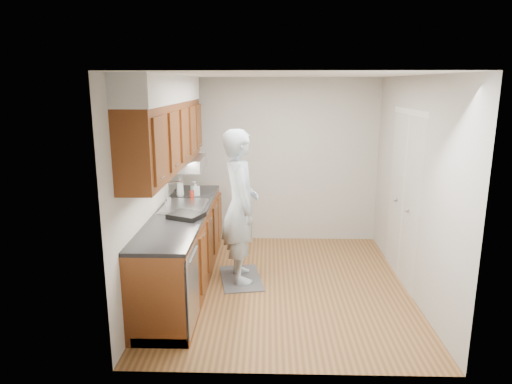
# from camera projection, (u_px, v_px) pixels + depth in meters

# --- Properties ---
(floor) EXTENTS (3.50, 3.50, 0.00)m
(floor) POSITION_uv_depth(u_px,v_px,m) (282.00, 285.00, 5.58)
(floor) COLOR olive
(floor) RESTS_ON ground
(ceiling) EXTENTS (3.50, 3.50, 0.00)m
(ceiling) POSITION_uv_depth(u_px,v_px,m) (285.00, 75.00, 5.00)
(ceiling) COLOR white
(ceiling) RESTS_ON wall_left
(wall_left) EXTENTS (0.02, 3.50, 2.50)m
(wall_left) POSITION_uv_depth(u_px,v_px,m) (155.00, 185.00, 5.33)
(wall_left) COLOR #B6B4AA
(wall_left) RESTS_ON floor
(wall_right) EXTENTS (0.02, 3.50, 2.50)m
(wall_right) POSITION_uv_depth(u_px,v_px,m) (413.00, 187.00, 5.25)
(wall_right) COLOR #B6B4AA
(wall_right) RESTS_ON floor
(wall_back) EXTENTS (3.00, 0.02, 2.50)m
(wall_back) POSITION_uv_depth(u_px,v_px,m) (280.00, 161.00, 6.99)
(wall_back) COLOR #B6B4AA
(wall_back) RESTS_ON floor
(counter) EXTENTS (0.64, 2.80, 1.30)m
(counter) POSITION_uv_depth(u_px,v_px,m) (183.00, 247.00, 5.50)
(counter) COLOR brown
(counter) RESTS_ON floor
(upper_cabinets) EXTENTS (0.47, 2.80, 1.21)m
(upper_cabinets) POSITION_uv_depth(u_px,v_px,m) (167.00, 125.00, 5.21)
(upper_cabinets) COLOR brown
(upper_cabinets) RESTS_ON wall_left
(closet_door) EXTENTS (0.02, 1.22, 2.05)m
(closet_door) POSITION_uv_depth(u_px,v_px,m) (403.00, 199.00, 5.60)
(closet_door) COLOR white
(closet_door) RESTS_ON wall_right
(floor_mat) EXTENTS (0.62, 0.89, 0.02)m
(floor_mat) POSITION_uv_depth(u_px,v_px,m) (241.00, 278.00, 5.77)
(floor_mat) COLOR slate
(floor_mat) RESTS_ON floor
(person) EXTENTS (0.66, 0.85, 2.13)m
(person) POSITION_uv_depth(u_px,v_px,m) (240.00, 196.00, 5.52)
(person) COLOR #A9C0CE
(person) RESTS_ON floor_mat
(soap_bottle_a) EXTENTS (0.14, 0.14, 0.26)m
(soap_bottle_a) POSITION_uv_depth(u_px,v_px,m) (180.00, 187.00, 6.06)
(soap_bottle_a) COLOR silver
(soap_bottle_a) RESTS_ON counter
(soap_bottle_b) EXTENTS (0.13, 0.13, 0.20)m
(soap_bottle_b) POSITION_uv_depth(u_px,v_px,m) (195.00, 188.00, 6.11)
(soap_bottle_b) COLOR silver
(soap_bottle_b) RESTS_ON counter
(soda_can) EXTENTS (0.07, 0.07, 0.11)m
(soda_can) POSITION_uv_depth(u_px,v_px,m) (192.00, 195.00, 5.96)
(soda_can) COLOR #AB2B1D
(soda_can) RESTS_ON counter
(dish_rack) EXTENTS (0.44, 0.41, 0.06)m
(dish_rack) POSITION_uv_depth(u_px,v_px,m) (186.00, 215.00, 5.11)
(dish_rack) COLOR black
(dish_rack) RESTS_ON counter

